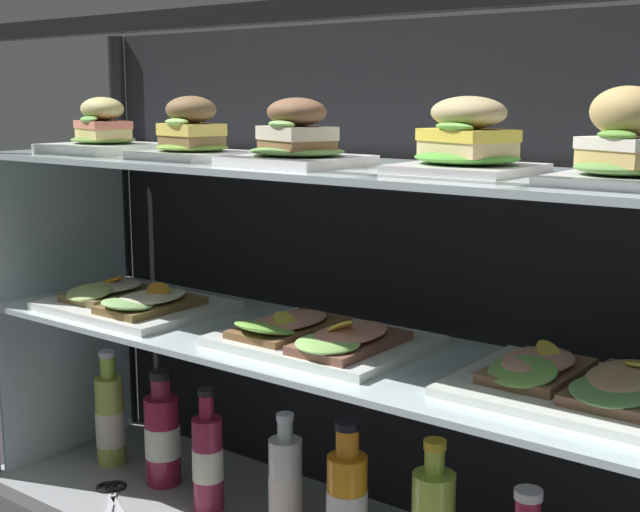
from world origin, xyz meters
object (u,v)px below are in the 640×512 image
at_px(plated_roll_sandwich_center, 467,143).
at_px(juice_bottle_front_middle, 286,485).
at_px(plated_roll_sandwich_near_left_corner, 103,133).
at_px(open_sandwich_tray_mid_left, 319,337).
at_px(juice_bottle_front_fourth, 163,436).
at_px(open_sandwich_tray_near_right_corner, 579,382).
at_px(juice_bottle_front_second, 208,461).
at_px(plated_roll_sandwich_far_right, 625,148).
at_px(juice_bottle_back_left, 347,506).
at_px(plated_roll_sandwich_mid_right, 191,135).
at_px(open_sandwich_tray_mid_right, 132,301).
at_px(juice_bottle_front_left_end, 112,418).
at_px(kitchen_scissors, 112,491).
at_px(plated_roll_sandwich_left_of_center, 296,141).

bearing_deg(plated_roll_sandwich_center, juice_bottle_front_middle, 179.64).
bearing_deg(plated_roll_sandwich_near_left_corner, open_sandwich_tray_mid_left, 1.12).
height_order(plated_roll_sandwich_near_left_corner, juice_bottle_front_fourth, plated_roll_sandwich_near_left_corner).
distance_m(open_sandwich_tray_near_right_corner, juice_bottle_front_second, 0.76).
bearing_deg(plated_roll_sandwich_far_right, juice_bottle_back_left, 177.93).
bearing_deg(plated_roll_sandwich_mid_right, plated_roll_sandwich_near_left_corner, 177.49).
distance_m(juice_bottle_front_fourth, juice_bottle_front_second, 0.16).
xyz_separation_m(open_sandwich_tray_mid_right, juice_bottle_front_left_end, (-0.13, 0.04, -0.29)).
xyz_separation_m(plated_roll_sandwich_mid_right, plated_roll_sandwich_far_right, (0.78, -0.01, 0.00)).
bearing_deg(open_sandwich_tray_mid_right, open_sandwich_tray_mid_left, 2.87).
relative_size(open_sandwich_tray_near_right_corner, juice_bottle_front_second, 1.39).
xyz_separation_m(open_sandwich_tray_mid_left, juice_bottle_front_middle, (-0.09, 0.02, -0.30)).
bearing_deg(kitchen_scissors, open_sandwich_tray_near_right_corner, 7.13).
xyz_separation_m(plated_roll_sandwich_mid_right, juice_bottle_front_middle, (0.18, 0.04, -0.63)).
xyz_separation_m(plated_roll_sandwich_left_of_center, open_sandwich_tray_mid_left, (0.02, 0.03, -0.33)).
bearing_deg(juice_bottle_front_second, plated_roll_sandwich_near_left_corner, 179.93).
distance_m(plated_roll_sandwich_center, juice_bottle_back_left, 0.65).
distance_m(open_sandwich_tray_mid_left, kitchen_scissors, 0.61).
xyz_separation_m(juice_bottle_front_middle, juice_bottle_back_left, (0.16, -0.03, 0.02)).
xyz_separation_m(plated_roll_sandwich_near_left_corner, kitchen_scissors, (0.07, -0.07, -0.72)).
relative_size(plated_roll_sandwich_near_left_corner, kitchen_scissors, 1.22).
bearing_deg(plated_roll_sandwich_center, juice_bottle_back_left, -172.28).
distance_m(juice_bottle_front_middle, kitchen_scissors, 0.40).
bearing_deg(juice_bottle_front_fourth, open_sandwich_tray_near_right_corner, 1.04).
distance_m(plated_roll_sandwich_center, open_sandwich_tray_near_right_corner, 0.38).
distance_m(plated_roll_sandwich_left_of_center, open_sandwich_tray_near_right_corner, 0.57).
bearing_deg(juice_bottle_back_left, plated_roll_sandwich_near_left_corner, 179.91).
bearing_deg(juice_bottle_front_second, juice_bottle_front_left_end, 174.46).
bearing_deg(juice_bottle_front_second, open_sandwich_tray_near_right_corner, 3.63).
height_order(juice_bottle_front_middle, kitchen_scissors, juice_bottle_front_middle).
xyz_separation_m(juice_bottle_front_fourth, juice_bottle_back_left, (0.49, -0.03, 0.01)).
height_order(juice_bottle_front_fourth, kitchen_scissors, juice_bottle_front_fourth).
bearing_deg(plated_roll_sandwich_center, open_sandwich_tray_mid_left, -176.78).
height_order(open_sandwich_tray_mid_left, juice_bottle_front_middle, open_sandwich_tray_mid_left).
distance_m(plated_roll_sandwich_mid_right, plated_roll_sandwich_left_of_center, 0.25).
bearing_deg(open_sandwich_tray_mid_left, juice_bottle_front_fourth, 177.52).
height_order(juice_bottle_front_fourth, juice_bottle_front_middle, juice_bottle_front_fourth).
distance_m(open_sandwich_tray_mid_right, juice_bottle_front_fourth, 0.29).
height_order(plated_roll_sandwich_near_left_corner, juice_bottle_back_left, plated_roll_sandwich_near_left_corner).
distance_m(open_sandwich_tray_near_right_corner, kitchen_scissors, 1.00).
height_order(open_sandwich_tray_near_right_corner, juice_bottle_back_left, open_sandwich_tray_near_right_corner).
height_order(plated_roll_sandwich_left_of_center, open_sandwich_tray_mid_left, plated_roll_sandwich_left_of_center).
bearing_deg(open_sandwich_tray_mid_left, juice_bottle_front_middle, 169.50).
height_order(plated_roll_sandwich_center, juice_bottle_front_second, plated_roll_sandwich_center).
relative_size(open_sandwich_tray_mid_right, juice_bottle_front_middle, 1.51).
relative_size(plated_roll_sandwich_left_of_center, plated_roll_sandwich_center, 1.03).
bearing_deg(juice_bottle_front_left_end, plated_roll_sandwich_center, -0.40).
distance_m(plated_roll_sandwich_near_left_corner, juice_bottle_front_left_end, 0.62).
distance_m(plated_roll_sandwich_far_right, open_sandwich_tray_near_right_corner, 0.35).
xyz_separation_m(plated_roll_sandwich_near_left_corner, juice_bottle_front_left_end, (-0.05, 0.03, -0.62)).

